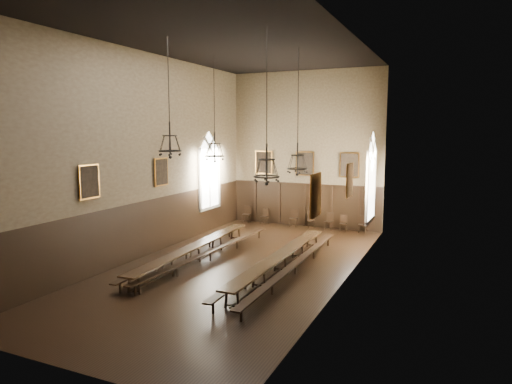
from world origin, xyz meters
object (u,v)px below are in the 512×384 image
Objects in this scene: chair_7 at (362,228)px; chandelier_front_left at (170,143)px; bench_right_outer at (296,267)px; chandelier_front_right at (267,167)px; table_right at (281,263)px; bench_left_inner at (210,254)px; table_left at (195,253)px; chair_1 at (264,219)px; chair_4 at (311,223)px; bench_left_outer at (186,253)px; chair_6 at (343,226)px; chair_5 at (329,225)px; chair_3 at (294,221)px; bench_right_inner at (270,262)px; chandelier_back_left at (215,150)px; chandelier_back_right at (297,161)px; chair_0 at (246,217)px.

chair_7 is 0.22× the size of chandelier_front_left.
bench_right_outer is 4.60m from chandelier_front_right.
bench_left_inner is at bearing 176.93° from table_right.
chair_1 reaches higher than table_left.
chair_4 reaches higher than table_left.
chair_6 is (4.96, 8.38, -0.01)m from bench_left_outer.
chair_5 is at bearing 96.52° from bench_right_outer.
chair_4 is 1.90m from chair_6.
bench_right_inner is at bearing -79.62° from chair_3.
table_left is at bearing 153.97° from chandelier_front_right.
bench_left_outer is at bearing -97.20° from chandelier_back_left.
chair_3 is at bearing 83.79° from bench_left_inner.
chair_3 is 0.20× the size of chandelier_back_right.
chandelier_back_left is at bearing 176.39° from chandelier_back_right.
table_right is at bearing -3.07° from bench_left_inner.
chandelier_front_left is (-0.36, -2.28, 4.82)m from bench_left_inner.
bench_left_outer is at bearing -156.66° from chandelier_back_right.
table_right reaches higher than bench_left_outer.
chair_5 reaches higher than bench_right_inner.
chandelier_front_left is at bearing -83.64° from table_left.
chair_1 is 4.83m from chair_6.
chandelier_front_left reaches higher than chair_7.
chandelier_back_right is (0.32, -6.52, 4.02)m from chair_5.
table_left is at bearing -16.80° from bench_left_outer.
chandelier_back_right is (4.15, -0.26, -0.40)m from chandelier_back_left.
chandelier_front_left is at bearing -98.89° from bench_left_inner.
bench_left_inner is 10.03× the size of chair_0.
table_left is at bearing -83.37° from chandelier_back_left.
chandelier_back_left and chandelier_front_left have the same top height.
chair_0 is at bearing 97.22° from bench_left_outer.
chair_7 is (2.08, 8.36, -0.01)m from bench_right_inner.
chair_5 is at bearing 92.77° from chandelier_back_right.
chandelier_back_left is at bearing 152.35° from table_right.
bench_right_inner is 0.99× the size of bench_right_outer.
chair_7 reaches higher than chair_6.
table_left is 0.95× the size of bench_left_outer.
chair_0 is at bearing 171.19° from chair_6.
chair_0 is at bearing 163.83° from chair_4.
chair_5 is at bearing 88.79° from bench_right_inner.
chandelier_back_right reaches higher than chair_5.
chair_7 is at bearing 83.22° from chandelier_front_right.
chandelier_front_left is at bearing -97.76° from chair_5.
chandelier_front_left is (-3.67, -2.10, 4.75)m from table_right.
chandelier_front_right is at bearing -98.89° from bench_right_outer.
chair_1 is at bearing 96.84° from bench_left_inner.
chair_5 is at bearing 92.18° from table_right.
bench_left_inner is 8.30m from chair_1.
chandelier_back_left reaches higher than chair_0.
bench_right_inner is 10.13× the size of chair_3.
chandelier_front_left is (-2.30, -10.60, 4.85)m from chair_4.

